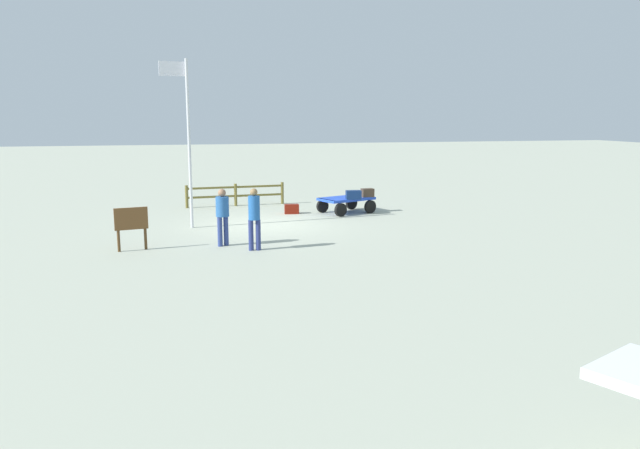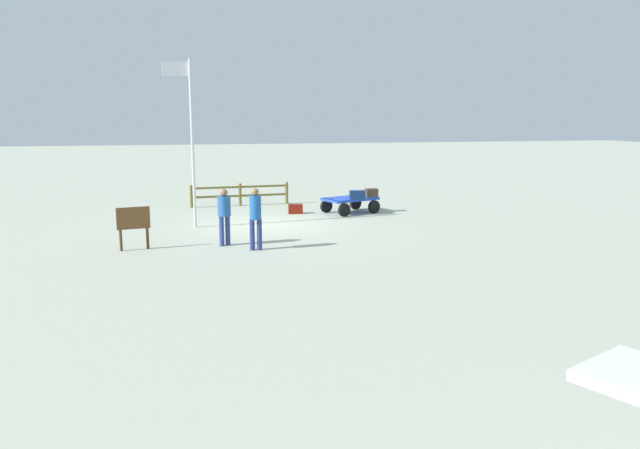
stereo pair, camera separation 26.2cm
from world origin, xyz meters
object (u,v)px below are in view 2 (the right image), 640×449
object	(u,v)px
luggage_cart	(350,201)
suitcase_navy	(295,209)
worker_lead	(224,212)
signboard	(133,222)
suitcase_dark	(371,193)
flagpole	(190,132)
suitcase_grey	(357,195)
worker_trailing	(255,215)

from	to	relation	value
luggage_cart	suitcase_navy	size ratio (longest dim) A/B	4.07
luggage_cart	worker_lead	world-z (taller)	worker_lead
luggage_cart	signboard	size ratio (longest dim) A/B	1.91
luggage_cart	suitcase_dark	distance (m)	0.91
flagpole	suitcase_dark	bearing A→B (deg)	-165.62
suitcase_dark	worker_lead	xyz separation A→B (m)	(5.96, 4.89, 0.22)
suitcase_navy	suitcase_dark	bearing A→B (deg)	172.74
suitcase_grey	worker_trailing	distance (m)	6.90
flagpole	luggage_cart	bearing A→B (deg)	-163.07
suitcase_navy	flagpole	distance (m)	5.34
worker_lead	signboard	bearing A→B (deg)	0.70
suitcase_grey	flagpole	size ratio (longest dim) A/B	0.11
suitcase_dark	suitcase_grey	bearing A→B (deg)	32.25
signboard	suitcase_navy	bearing A→B (deg)	-136.40
suitcase_grey	suitcase_navy	world-z (taller)	suitcase_grey
suitcase_dark	suitcase_navy	xyz separation A→B (m)	(2.92, -0.37, -0.58)
suitcase_dark	flagpole	xyz separation A→B (m)	(6.80, 1.74, 2.40)
worker_lead	luggage_cart	bearing A→B (deg)	-135.89
suitcase_dark	worker_trailing	xyz separation A→B (m)	(5.16, 5.70, 0.24)
suitcase_navy	signboard	world-z (taller)	signboard
suitcase_dark	worker_trailing	size ratio (longest dim) A/B	0.28
suitcase_dark	flagpole	bearing A→B (deg)	14.38
suitcase_dark	signboard	world-z (taller)	signboard
worker_trailing	suitcase_grey	bearing A→B (deg)	-130.32
luggage_cart	worker_trailing	bearing A→B (deg)	53.21
suitcase_navy	suitcase_grey	bearing A→B (deg)	159.88
worker_lead	suitcase_navy	bearing A→B (deg)	-120.08
worker_lead	worker_trailing	xyz separation A→B (m)	(-0.80, 0.81, 0.01)
suitcase_dark	suitcase_navy	world-z (taller)	suitcase_dark
suitcase_dark	worker_lead	distance (m)	7.72
worker_trailing	signboard	size ratio (longest dim) A/B	1.44
luggage_cart	worker_lead	xyz separation A→B (m)	(5.12, 4.96, 0.54)
suitcase_grey	flagpole	world-z (taller)	flagpole
suitcase_dark	flagpole	world-z (taller)	flagpole
suitcase_dark	worker_trailing	distance (m)	7.69
suitcase_navy	flagpole	size ratio (longest dim) A/B	0.10
suitcase_grey	worker_lead	xyz separation A→B (m)	(5.26, 4.45, 0.23)
suitcase_navy	worker_trailing	bearing A→B (deg)	69.70
suitcase_dark	worker_lead	size ratio (longest dim) A/B	0.29
worker_trailing	suitcase_navy	bearing A→B (deg)	-110.30
suitcase_navy	worker_lead	distance (m)	6.13
luggage_cart	suitcase_grey	distance (m)	0.62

